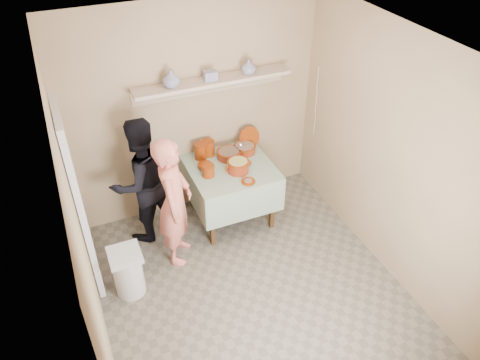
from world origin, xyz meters
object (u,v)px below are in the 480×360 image
person_helper (142,181)px  serving_table (230,175)px  cazuela_rice (238,165)px  trash_bin (128,272)px  person_cook (175,202)px

person_helper → serving_table: 1.04m
cazuela_rice → trash_bin: cazuela_rice is taller
person_cook → trash_bin: person_cook is taller
cazuela_rice → trash_bin: 1.67m
serving_table → trash_bin: 1.63m
person_cook → serving_table: person_cook is taller
person_cook → person_helper: person_helper is taller
serving_table → cazuela_rice: size_ratio=2.95×
serving_table → person_helper: bearing=174.1°
person_cook → person_helper: bearing=49.5°
person_cook → cazuela_rice: size_ratio=4.62×
person_cook → person_helper: (-0.23, 0.49, 0.00)m
serving_table → cazuela_rice: bearing=-70.8°
person_helper → trash_bin: 1.03m
person_helper → serving_table: bearing=155.7°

